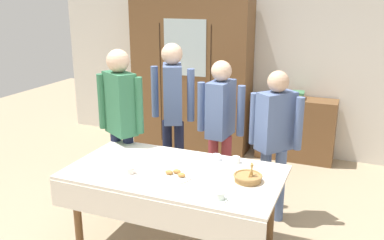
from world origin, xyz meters
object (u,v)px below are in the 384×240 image
(bookshelf_low, at_px, (296,129))
(tea_cup_near_right, at_px, (236,160))
(tea_cup_back_edge, at_px, (216,158))
(person_near_right_end, at_px, (121,114))
(spoon_mid_left, at_px, (211,172))
(person_beside_shelf, at_px, (275,133))
(pastry_plate, at_px, (175,176))
(dining_table, at_px, (173,182))
(tea_cup_front_edge, at_px, (130,171))
(person_by_cabinet, at_px, (220,120))
(wall_cabinet, at_px, (191,76))
(bread_basket, at_px, (248,177))
(spoon_far_left, at_px, (150,157))
(tea_cup_far_left, at_px, (220,196))
(book_stack, at_px, (298,95))
(person_behind_table_right, at_px, (173,104))

(bookshelf_low, height_order, tea_cup_near_right, bookshelf_low)
(tea_cup_back_edge, bearing_deg, bookshelf_low, 80.20)
(tea_cup_back_edge, relative_size, person_near_right_end, 0.08)
(spoon_mid_left, relative_size, person_beside_shelf, 0.08)
(tea_cup_back_edge, xyz_separation_m, person_beside_shelf, (0.43, 0.50, 0.15))
(tea_cup_near_right, relative_size, pastry_plate, 0.46)
(spoon_mid_left, bearing_deg, dining_table, -156.90)
(tea_cup_front_edge, xyz_separation_m, person_by_cabinet, (0.41, 1.19, 0.18))
(wall_cabinet, relative_size, person_beside_shelf, 1.40)
(bread_basket, bearing_deg, pastry_plate, -165.23)
(tea_cup_near_right, height_order, spoon_far_left, tea_cup_near_right)
(dining_table, relative_size, tea_cup_far_left, 14.30)
(book_stack, relative_size, tea_cup_far_left, 1.73)
(book_stack, distance_m, tea_cup_front_edge, 2.98)
(bread_basket, xyz_separation_m, spoon_mid_left, (-0.34, 0.06, -0.03))
(spoon_far_left, distance_m, person_behind_table_right, 0.92)
(tea_cup_near_right, distance_m, spoon_far_left, 0.80)
(pastry_plate, bearing_deg, book_stack, 77.68)
(tea_cup_front_edge, relative_size, person_by_cabinet, 0.08)
(bread_basket, distance_m, spoon_far_left, 1.00)
(dining_table, height_order, book_stack, book_stack)
(tea_cup_near_right, xyz_separation_m, bread_basket, (0.20, -0.32, 0.01))
(spoon_mid_left, bearing_deg, person_behind_table_right, 130.28)
(bookshelf_low, bearing_deg, wall_cabinet, -178.14)
(tea_cup_far_left, bearing_deg, tea_cup_back_edge, 110.90)
(dining_table, bearing_deg, pastry_plate, -54.81)
(bread_basket, height_order, spoon_mid_left, bread_basket)
(spoon_far_left, distance_m, person_by_cabinet, 0.92)
(wall_cabinet, bearing_deg, person_by_cabinet, -57.90)
(bookshelf_low, xyz_separation_m, person_beside_shelf, (0.04, -1.75, 0.50))
(person_near_right_end, bearing_deg, person_by_cabinet, 28.70)
(book_stack, xyz_separation_m, bread_basket, (-0.01, -2.57, -0.13))
(dining_table, relative_size, spoon_mid_left, 15.62)
(tea_cup_front_edge, xyz_separation_m, person_beside_shelf, (1.02, 1.06, 0.15))
(bookshelf_low, relative_size, tea_cup_far_left, 8.09)
(bookshelf_low, relative_size, person_by_cabinet, 0.66)
(bookshelf_low, relative_size, tea_cup_front_edge, 8.09)
(pastry_plate, bearing_deg, person_by_cabinet, 88.51)
(person_beside_shelf, bearing_deg, pastry_plate, -123.22)
(person_near_right_end, bearing_deg, book_stack, 55.17)
(person_behind_table_right, bearing_deg, tea_cup_near_right, -35.94)
(tea_cup_far_left, bearing_deg, book_stack, 87.72)
(bookshelf_low, bearing_deg, spoon_mid_left, -97.87)
(spoon_far_left, xyz_separation_m, person_near_right_end, (-0.49, 0.29, 0.29))
(tea_cup_back_edge, distance_m, spoon_far_left, 0.62)
(dining_table, xyz_separation_m, bookshelf_low, (0.65, 2.64, -0.23))
(wall_cabinet, height_order, tea_cup_front_edge, wall_cabinet)
(bookshelf_low, xyz_separation_m, book_stack, (0.00, 0.00, 0.49))
(tea_cup_back_edge, relative_size, person_beside_shelf, 0.08)
(wall_cabinet, distance_m, tea_cup_back_edge, 2.51)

